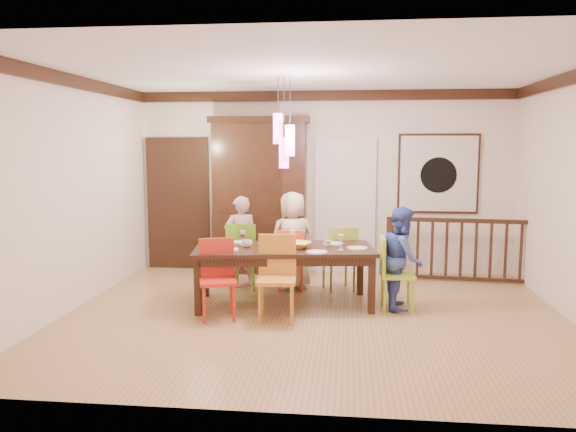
# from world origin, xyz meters

# --- Properties ---
(floor) EXTENTS (6.00, 6.00, 0.00)m
(floor) POSITION_xyz_m (0.00, 0.00, 0.00)
(floor) COLOR #A17F4D
(floor) RESTS_ON ground
(ceiling) EXTENTS (6.00, 6.00, 0.00)m
(ceiling) POSITION_xyz_m (0.00, 0.00, 2.90)
(ceiling) COLOR white
(ceiling) RESTS_ON wall_back
(wall_back) EXTENTS (6.00, 0.00, 6.00)m
(wall_back) POSITION_xyz_m (0.00, 2.50, 1.45)
(wall_back) COLOR silver
(wall_back) RESTS_ON floor
(wall_left) EXTENTS (0.00, 5.00, 5.00)m
(wall_left) POSITION_xyz_m (-3.00, 0.00, 1.45)
(wall_left) COLOR silver
(wall_left) RESTS_ON floor
(crown_molding) EXTENTS (6.00, 5.00, 0.16)m
(crown_molding) POSITION_xyz_m (0.00, 0.00, 2.82)
(crown_molding) COLOR black
(crown_molding) RESTS_ON wall_back
(panel_door) EXTENTS (1.04, 0.07, 2.24)m
(panel_door) POSITION_xyz_m (-2.40, 2.45, 1.05)
(panel_door) COLOR black
(panel_door) RESTS_ON wall_back
(white_doorway) EXTENTS (0.97, 0.05, 2.22)m
(white_doorway) POSITION_xyz_m (0.35, 2.46, 1.05)
(white_doorway) COLOR silver
(white_doorway) RESTS_ON wall_back
(painting) EXTENTS (1.25, 0.06, 1.25)m
(painting) POSITION_xyz_m (1.80, 2.46, 1.60)
(painting) COLOR black
(painting) RESTS_ON wall_back
(pendant_cluster) EXTENTS (0.27, 0.21, 1.14)m
(pendant_cluster) POSITION_xyz_m (-0.41, 0.45, 2.11)
(pendant_cluster) COLOR #E8458C
(pendant_cluster) RESTS_ON ceiling
(dining_table) EXTENTS (2.39, 1.34, 0.75)m
(dining_table) POSITION_xyz_m (-0.41, 0.45, 0.67)
(dining_table) COLOR black
(dining_table) RESTS_ON floor
(chair_far_left) EXTENTS (0.48, 0.48, 0.95)m
(chair_far_left) POSITION_xyz_m (-1.07, 1.26, 0.55)
(chair_far_left) COLOR #6BB423
(chair_far_left) RESTS_ON floor
(chair_far_mid) EXTENTS (0.42, 0.42, 0.88)m
(chair_far_mid) POSITION_xyz_m (-0.40, 1.20, 0.50)
(chair_far_mid) COLOR red
(chair_far_mid) RESTS_ON floor
(chair_far_right) EXTENTS (0.54, 0.54, 0.93)m
(chair_far_right) POSITION_xyz_m (0.28, 1.25, 0.53)
(chair_far_right) COLOR #95AC34
(chair_far_right) RESTS_ON floor
(chair_near_left) EXTENTS (0.53, 0.53, 0.94)m
(chair_near_left) POSITION_xyz_m (-1.11, -0.23, 0.54)
(chair_near_left) COLOR red
(chair_near_left) RESTS_ON floor
(chair_near_mid) EXTENTS (0.48, 0.48, 0.99)m
(chair_near_mid) POSITION_xyz_m (-0.42, -0.22, 0.57)
(chair_near_mid) COLOR orange
(chair_near_mid) RESTS_ON floor
(chair_end_right) EXTENTS (0.43, 0.43, 0.91)m
(chair_end_right) POSITION_xyz_m (1.02, 0.37, 0.52)
(chair_end_right) COLOR #ABCB2B
(chair_end_right) RESTS_ON floor
(china_hutch) EXTENTS (1.58, 0.46, 2.49)m
(china_hutch) POSITION_xyz_m (-1.01, 2.30, 1.25)
(china_hutch) COLOR black
(china_hutch) RESTS_ON floor
(balustrade) EXTENTS (2.22, 0.28, 0.96)m
(balustrade) POSITION_xyz_m (2.09, 1.95, 0.50)
(balustrade) COLOR black
(balustrade) RESTS_ON floor
(person_far_left) EXTENTS (0.57, 0.48, 1.32)m
(person_far_left) POSITION_xyz_m (-1.14, 1.34, 0.66)
(person_far_left) COLOR beige
(person_far_left) RESTS_ON floor
(person_far_mid) EXTENTS (0.81, 0.69, 1.39)m
(person_far_mid) POSITION_xyz_m (-0.38, 1.28, 0.70)
(person_far_mid) COLOR beige
(person_far_mid) RESTS_ON floor
(person_end_right) EXTENTS (0.51, 0.64, 1.29)m
(person_end_right) POSITION_xyz_m (1.08, 0.46, 0.64)
(person_end_right) COLOR #3F57B1
(person_end_right) RESTS_ON floor
(serving_bowl) EXTENTS (0.41, 0.41, 0.08)m
(serving_bowl) POSITION_xyz_m (-0.23, 0.40, 0.79)
(serving_bowl) COLOR yellow
(serving_bowl) RESTS_ON dining_table
(small_bowl) EXTENTS (0.22, 0.22, 0.06)m
(small_bowl) POSITION_xyz_m (-0.51, 0.56, 0.78)
(small_bowl) COLOR white
(small_bowl) RESTS_ON dining_table
(cup_left) EXTENTS (0.13, 0.13, 0.10)m
(cup_left) POSITION_xyz_m (-0.87, 0.38, 0.80)
(cup_left) COLOR silver
(cup_left) RESTS_ON dining_table
(cup_right) EXTENTS (0.12, 0.12, 0.08)m
(cup_right) POSITION_xyz_m (0.15, 0.58, 0.79)
(cup_right) COLOR silver
(cup_right) RESTS_ON dining_table
(plate_far_left) EXTENTS (0.26, 0.26, 0.01)m
(plate_far_left) POSITION_xyz_m (-1.03, 0.71, 0.76)
(plate_far_left) COLOR white
(plate_far_left) RESTS_ON dining_table
(plate_far_mid) EXTENTS (0.26, 0.26, 0.01)m
(plate_far_mid) POSITION_xyz_m (-0.36, 0.74, 0.76)
(plate_far_mid) COLOR white
(plate_far_mid) RESTS_ON dining_table
(plate_far_right) EXTENTS (0.26, 0.26, 0.01)m
(plate_far_right) POSITION_xyz_m (0.21, 0.75, 0.76)
(plate_far_right) COLOR white
(plate_far_right) RESTS_ON dining_table
(plate_near_left) EXTENTS (0.26, 0.26, 0.01)m
(plate_near_left) POSITION_xyz_m (-1.08, 0.19, 0.76)
(plate_near_left) COLOR white
(plate_near_left) RESTS_ON dining_table
(plate_near_mid) EXTENTS (0.26, 0.26, 0.01)m
(plate_near_mid) POSITION_xyz_m (0.03, 0.13, 0.76)
(plate_near_mid) COLOR white
(plate_near_mid) RESTS_ON dining_table
(plate_end_right) EXTENTS (0.26, 0.26, 0.01)m
(plate_end_right) POSITION_xyz_m (0.52, 0.45, 0.76)
(plate_end_right) COLOR white
(plate_end_right) RESTS_ON dining_table
(wine_glass_a) EXTENTS (0.08, 0.08, 0.19)m
(wine_glass_a) POSITION_xyz_m (-0.96, 0.55, 0.84)
(wine_glass_a) COLOR #590C19
(wine_glass_a) RESTS_ON dining_table
(wine_glass_b) EXTENTS (0.08, 0.08, 0.19)m
(wine_glass_b) POSITION_xyz_m (-0.32, 0.68, 0.84)
(wine_glass_b) COLOR silver
(wine_glass_b) RESTS_ON dining_table
(wine_glass_c) EXTENTS (0.08, 0.08, 0.19)m
(wine_glass_c) POSITION_xyz_m (-0.54, 0.14, 0.84)
(wine_glass_c) COLOR #590C19
(wine_glass_c) RESTS_ON dining_table
(wine_glass_d) EXTENTS (0.08, 0.08, 0.19)m
(wine_glass_d) POSITION_xyz_m (0.32, 0.34, 0.84)
(wine_glass_d) COLOR silver
(wine_glass_d) RESTS_ON dining_table
(napkin) EXTENTS (0.18, 0.14, 0.01)m
(napkin) POSITION_xyz_m (-0.44, 0.13, 0.76)
(napkin) COLOR #D83359
(napkin) RESTS_ON dining_table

